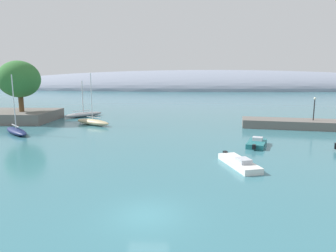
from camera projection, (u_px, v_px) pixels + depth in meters
water at (147, 215)px, 17.10m from camera, size 600.00×600.00×0.00m
shore_outcrop at (18, 116)px, 53.27m from camera, size 12.76×10.99×1.82m
tree_clump_shore at (19, 79)px, 51.16m from camera, size 7.03×7.03×8.86m
breakwater_rocks at (336, 125)px, 44.81m from camera, size 28.16×9.96×1.29m
distant_ridge at (209, 89)px, 193.77m from camera, size 311.00×82.45×24.23m
sailboat_sand_near_shore at (93, 122)px, 48.87m from camera, size 7.22×5.55×8.52m
sailboat_grey_mid_mooring at (83, 114)px, 58.90m from camera, size 7.27×8.00×7.14m
sailboat_navy_outer_mooring at (16, 131)px, 41.28m from camera, size 6.31×6.40×8.25m
motorboat_teal_foreground at (257, 143)px, 34.08m from camera, size 3.24×4.64×0.96m
motorboat_white_outer at (239, 163)px, 26.45m from camera, size 3.12×5.99×0.93m
harbor_lamp_post at (314, 106)px, 45.02m from camera, size 0.36×0.36×3.56m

